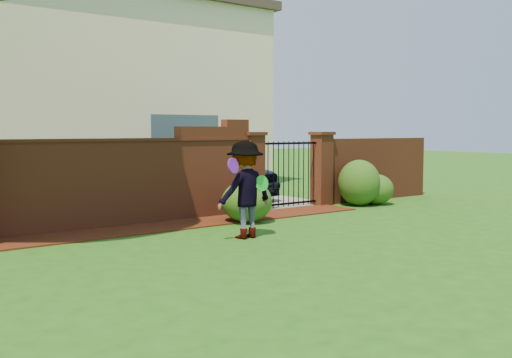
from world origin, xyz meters
TOP-DOWN VIEW (x-y plane):
  - ground at (0.00, 0.00)m, footprint 80.00×80.00m
  - mulch_bed at (-0.95, 3.34)m, footprint 11.10×1.08m
  - brick_wall at (-2.01, 4.00)m, footprint 8.70×0.31m
  - brick_wall_return at (6.60, 4.00)m, footprint 4.00×0.25m
  - pillar_left at (2.40, 4.00)m, footprint 0.50×0.50m
  - pillar_right at (4.60, 4.00)m, footprint 0.50×0.50m
  - iron_gate at (3.50, 4.00)m, footprint 1.78×0.03m
  - driveway at (3.50, 8.00)m, footprint 3.20×8.00m
  - house at (1.00, 12.00)m, footprint 12.40×6.40m
  - car at (3.14, 6.81)m, footprint 2.37×4.79m
  - shrub_left at (1.40, 2.86)m, footprint 1.07×1.07m
  - shrub_middle at (5.25, 3.31)m, footprint 1.07×1.07m
  - shrub_right at (5.79, 3.20)m, footprint 0.89×0.89m
  - man at (0.34, 1.41)m, footprint 1.14×0.69m
  - frisbee_purple at (-0.05, 1.25)m, footprint 0.29×0.16m
  - frisbee_green at (0.58, 1.28)m, footprint 0.29×0.07m

SIDE VIEW (x-z plane):
  - ground at x=0.00m, z-range -0.01..0.00m
  - driveway at x=3.50m, z-range 0.00..0.01m
  - mulch_bed at x=-0.95m, z-range 0.00..0.03m
  - shrub_right at x=5.79m, z-range 0.00..0.79m
  - shrub_left at x=1.40m, z-range 0.00..0.87m
  - shrub_middle at x=5.25m, z-range 0.00..1.17m
  - car at x=3.14m, z-range 0.00..1.57m
  - brick_wall_return at x=6.60m, z-range 0.00..1.70m
  - iron_gate at x=3.50m, z-range 0.05..1.65m
  - man at x=0.34m, z-range 0.00..1.73m
  - brick_wall at x=-2.01m, z-range -0.15..2.01m
  - pillar_left at x=2.40m, z-range 0.02..1.90m
  - pillar_right at x=4.60m, z-range 0.02..1.90m
  - frisbee_green at x=0.58m, z-range 0.84..1.12m
  - frisbee_purple at x=-0.05m, z-range 1.18..1.46m
  - house at x=1.00m, z-range 0.01..6.31m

